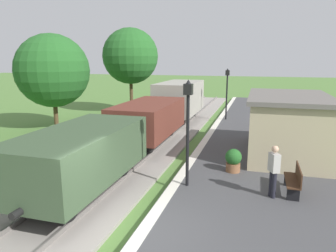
{
  "coord_description": "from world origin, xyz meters",
  "views": [
    {
      "loc": [
        3.08,
        -6.78,
        4.61
      ],
      "look_at": [
        -0.79,
        6.45,
        1.64
      ],
      "focal_mm": 33.37,
      "sensor_mm": 36.0,
      "label": 1
    }
  ],
  "objects_px": {
    "freight_train": "(152,117)",
    "potted_planter": "(233,160)",
    "lamp_post_near": "(188,114)",
    "tree_field_left": "(130,56)",
    "person_waiting": "(274,169)",
    "bench_down_platform": "(279,122)",
    "lamp_post_far": "(227,84)",
    "station_hut": "(287,125)",
    "bench_near_hut": "(294,180)",
    "tree_trackside_far": "(53,71)"
  },
  "relations": [
    {
      "from": "tree_trackside_far",
      "to": "bench_down_platform",
      "type": "bearing_deg",
      "value": 11.23
    },
    {
      "from": "lamp_post_far",
      "to": "station_hut",
      "type": "bearing_deg",
      "value": -65.84
    },
    {
      "from": "freight_train",
      "to": "lamp_post_far",
      "type": "xyz_separation_m",
      "value": [
        3.24,
        7.13,
        1.3
      ]
    },
    {
      "from": "tree_field_left",
      "to": "person_waiting",
      "type": "bearing_deg",
      "value": -53.14
    },
    {
      "from": "potted_planter",
      "to": "lamp_post_far",
      "type": "xyz_separation_m",
      "value": [
        -1.43,
        10.91,
        2.08
      ]
    },
    {
      "from": "bench_down_platform",
      "to": "lamp_post_far",
      "type": "bearing_deg",
      "value": 144.11
    },
    {
      "from": "person_waiting",
      "to": "tree_field_left",
      "type": "xyz_separation_m",
      "value": [
        -11.11,
        14.82,
        3.64
      ]
    },
    {
      "from": "lamp_post_far",
      "to": "tree_field_left",
      "type": "distance_m",
      "value": 8.72
    },
    {
      "from": "potted_planter",
      "to": "lamp_post_near",
      "type": "xyz_separation_m",
      "value": [
        -1.43,
        -1.87,
        2.08
      ]
    },
    {
      "from": "station_hut",
      "to": "lamp_post_far",
      "type": "xyz_separation_m",
      "value": [
        -3.56,
        7.95,
        1.15
      ]
    },
    {
      "from": "freight_train",
      "to": "bench_near_hut",
      "type": "xyz_separation_m",
      "value": [
        6.77,
        -5.31,
        -0.78
      ]
    },
    {
      "from": "bench_near_hut",
      "to": "lamp_post_far",
      "type": "bearing_deg",
      "value": 105.86
    },
    {
      "from": "lamp_post_far",
      "to": "tree_field_left",
      "type": "bearing_deg",
      "value": 167.11
    },
    {
      "from": "bench_near_hut",
      "to": "potted_planter",
      "type": "height_order",
      "value": "potted_planter"
    },
    {
      "from": "freight_train",
      "to": "station_hut",
      "type": "distance_m",
      "value": 6.85
    },
    {
      "from": "potted_planter",
      "to": "bench_near_hut",
      "type": "bearing_deg",
      "value": -36.01
    },
    {
      "from": "station_hut",
      "to": "bench_down_platform",
      "type": "bearing_deg",
      "value": 90.33
    },
    {
      "from": "bench_down_platform",
      "to": "tree_trackside_far",
      "type": "relative_size",
      "value": 0.24
    },
    {
      "from": "bench_down_platform",
      "to": "potted_planter",
      "type": "height_order",
      "value": "potted_planter"
    },
    {
      "from": "lamp_post_far",
      "to": "tree_trackside_far",
      "type": "xyz_separation_m",
      "value": [
        -10.63,
        -5.37,
        1.05
      ]
    },
    {
      "from": "freight_train",
      "to": "bench_down_platform",
      "type": "xyz_separation_m",
      "value": [
        6.77,
        4.57,
        -0.78
      ]
    },
    {
      "from": "station_hut",
      "to": "bench_down_platform",
      "type": "relative_size",
      "value": 3.87
    },
    {
      "from": "bench_near_hut",
      "to": "lamp_post_near",
      "type": "relative_size",
      "value": 0.41
    },
    {
      "from": "freight_train",
      "to": "potted_planter",
      "type": "relative_size",
      "value": 21.18
    },
    {
      "from": "potted_planter",
      "to": "tree_field_left",
      "type": "xyz_separation_m",
      "value": [
        -9.7,
        12.8,
        4.1
      ]
    },
    {
      "from": "station_hut",
      "to": "tree_field_left",
      "type": "xyz_separation_m",
      "value": [
        -11.84,
        9.84,
        3.17
      ]
    },
    {
      "from": "lamp_post_near",
      "to": "lamp_post_far",
      "type": "bearing_deg",
      "value": 90.0
    },
    {
      "from": "potted_planter",
      "to": "lamp_post_near",
      "type": "height_order",
      "value": "lamp_post_near"
    },
    {
      "from": "bench_down_platform",
      "to": "lamp_post_far",
      "type": "relative_size",
      "value": 0.41
    },
    {
      "from": "lamp_post_near",
      "to": "tree_field_left",
      "type": "height_order",
      "value": "tree_field_left"
    },
    {
      "from": "person_waiting",
      "to": "station_hut",
      "type": "bearing_deg",
      "value": -123.88
    },
    {
      "from": "bench_near_hut",
      "to": "potted_planter",
      "type": "distance_m",
      "value": 2.6
    },
    {
      "from": "lamp_post_near",
      "to": "station_hut",
      "type": "bearing_deg",
      "value": 53.62
    },
    {
      "from": "freight_train",
      "to": "lamp_post_near",
      "type": "xyz_separation_m",
      "value": [
        3.24,
        -5.66,
        1.3
      ]
    },
    {
      "from": "freight_train",
      "to": "potted_planter",
      "type": "bearing_deg",
      "value": -39.03
    },
    {
      "from": "person_waiting",
      "to": "lamp_post_far",
      "type": "bearing_deg",
      "value": -103.18
    },
    {
      "from": "lamp_post_near",
      "to": "bench_down_platform",
      "type": "bearing_deg",
      "value": 70.95
    },
    {
      "from": "lamp_post_near",
      "to": "freight_train",
      "type": "bearing_deg",
      "value": 119.76
    },
    {
      "from": "lamp_post_near",
      "to": "lamp_post_far",
      "type": "distance_m",
      "value": 12.79
    },
    {
      "from": "bench_down_platform",
      "to": "station_hut",
      "type": "bearing_deg",
      "value": -89.67
    },
    {
      "from": "bench_down_platform",
      "to": "person_waiting",
      "type": "bearing_deg",
      "value": -93.84
    },
    {
      "from": "person_waiting",
      "to": "bench_near_hut",
      "type": "bearing_deg",
      "value": -170.72
    },
    {
      "from": "freight_train",
      "to": "person_waiting",
      "type": "distance_m",
      "value": 8.4
    },
    {
      "from": "tree_trackside_far",
      "to": "tree_field_left",
      "type": "relative_size",
      "value": 0.87
    },
    {
      "from": "station_hut",
      "to": "lamp_post_near",
      "type": "height_order",
      "value": "lamp_post_near"
    },
    {
      "from": "station_hut",
      "to": "person_waiting",
      "type": "bearing_deg",
      "value": -98.32
    },
    {
      "from": "freight_train",
      "to": "person_waiting",
      "type": "relative_size",
      "value": 11.35
    },
    {
      "from": "person_waiting",
      "to": "tree_field_left",
      "type": "bearing_deg",
      "value": -78.7
    },
    {
      "from": "lamp_post_near",
      "to": "lamp_post_far",
      "type": "relative_size",
      "value": 1.0
    },
    {
      "from": "person_waiting",
      "to": "potted_planter",
      "type": "height_order",
      "value": "person_waiting"
    }
  ]
}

